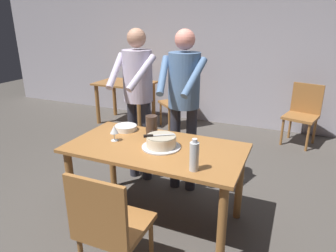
{
  "coord_description": "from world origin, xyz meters",
  "views": [
    {
      "loc": [
        1.07,
        -2.18,
        1.81
      ],
      "look_at": [
        0.06,
        0.15,
        0.9
      ],
      "focal_mm": 32.23,
      "sensor_mm": 36.0,
      "label": 1
    }
  ],
  "objects_px": {
    "main_dining_table": "(156,158)",
    "wine_glass_near": "(114,130)",
    "plate_stack": "(126,128)",
    "water_bottle": "(194,156)",
    "hurricane_lamp": "(152,126)",
    "background_chair_0": "(178,99)",
    "cake_on_platter": "(161,142)",
    "cake_knife": "(153,136)",
    "person_cutting_cake": "(184,95)",
    "background_table": "(125,91)",
    "background_chair_1": "(303,112)",
    "chair_near_side": "(109,225)",
    "person_standing_beside": "(138,90)"
  },
  "relations": [
    {
      "from": "cake_knife",
      "to": "water_bottle",
      "type": "relative_size",
      "value": 0.95
    },
    {
      "from": "main_dining_table",
      "to": "cake_on_platter",
      "type": "relative_size",
      "value": 4.55
    },
    {
      "from": "person_standing_beside",
      "to": "water_bottle",
      "type": "bearing_deg",
      "value": -43.73
    },
    {
      "from": "main_dining_table",
      "to": "cake_knife",
      "type": "relative_size",
      "value": 6.49
    },
    {
      "from": "main_dining_table",
      "to": "wine_glass_near",
      "type": "relative_size",
      "value": 10.75
    },
    {
      "from": "plate_stack",
      "to": "background_table",
      "type": "distance_m",
      "value": 2.5
    },
    {
      "from": "wine_glass_near",
      "to": "water_bottle",
      "type": "relative_size",
      "value": 0.58
    },
    {
      "from": "background_chair_0",
      "to": "main_dining_table",
      "type": "bearing_deg",
      "value": -72.78
    },
    {
      "from": "cake_on_platter",
      "to": "hurricane_lamp",
      "type": "bearing_deg",
      "value": 134.22
    },
    {
      "from": "background_chair_0",
      "to": "person_cutting_cake",
      "type": "bearing_deg",
      "value": -67.1
    },
    {
      "from": "main_dining_table",
      "to": "water_bottle",
      "type": "xyz_separation_m",
      "value": [
        0.45,
        -0.28,
        0.23
      ]
    },
    {
      "from": "cake_knife",
      "to": "background_chair_1",
      "type": "xyz_separation_m",
      "value": [
        1.2,
        2.62,
        -0.37
      ]
    },
    {
      "from": "person_standing_beside",
      "to": "chair_near_side",
      "type": "xyz_separation_m",
      "value": [
        0.55,
        -1.44,
        -0.58
      ]
    },
    {
      "from": "cake_knife",
      "to": "background_chair_0",
      "type": "bearing_deg",
      "value": 106.87
    },
    {
      "from": "cake_knife",
      "to": "water_bottle",
      "type": "height_order",
      "value": "water_bottle"
    },
    {
      "from": "person_cutting_cake",
      "to": "background_chair_1",
      "type": "distance_m",
      "value": 2.35
    },
    {
      "from": "cake_on_platter",
      "to": "background_table",
      "type": "bearing_deg",
      "value": 127.2
    },
    {
      "from": "hurricane_lamp",
      "to": "background_chair_1",
      "type": "xyz_separation_m",
      "value": [
        1.33,
        2.39,
        -0.37
      ]
    },
    {
      "from": "cake_on_platter",
      "to": "cake_knife",
      "type": "bearing_deg",
      "value": -146.99
    },
    {
      "from": "hurricane_lamp",
      "to": "background_table",
      "type": "xyz_separation_m",
      "value": [
        -1.62,
        2.19,
        -0.28
      ]
    },
    {
      "from": "person_standing_beside",
      "to": "background_chair_1",
      "type": "height_order",
      "value": "person_standing_beside"
    },
    {
      "from": "person_cutting_cake",
      "to": "background_table",
      "type": "relative_size",
      "value": 1.72
    },
    {
      "from": "wine_glass_near",
      "to": "person_cutting_cake",
      "type": "relative_size",
      "value": 0.08
    },
    {
      "from": "main_dining_table",
      "to": "cake_on_platter",
      "type": "bearing_deg",
      "value": -1.91
    },
    {
      "from": "chair_near_side",
      "to": "background_chair_1",
      "type": "relative_size",
      "value": 1.0
    },
    {
      "from": "cake_on_platter",
      "to": "hurricane_lamp",
      "type": "height_order",
      "value": "hurricane_lamp"
    },
    {
      "from": "plate_stack",
      "to": "water_bottle",
      "type": "height_order",
      "value": "water_bottle"
    },
    {
      "from": "plate_stack",
      "to": "chair_near_side",
      "type": "xyz_separation_m",
      "value": [
        0.48,
        -1.04,
        -0.28
      ]
    },
    {
      "from": "chair_near_side",
      "to": "cake_on_platter",
      "type": "bearing_deg",
      "value": 88.04
    },
    {
      "from": "cake_on_platter",
      "to": "hurricane_lamp",
      "type": "xyz_separation_m",
      "value": [
        -0.18,
        0.19,
        0.06
      ]
    },
    {
      "from": "background_chair_0",
      "to": "background_table",
      "type": "bearing_deg",
      "value": -170.44
    },
    {
      "from": "hurricane_lamp",
      "to": "background_chair_0",
      "type": "xyz_separation_m",
      "value": [
        -0.66,
        2.36,
        -0.37
      ]
    },
    {
      "from": "person_cutting_cake",
      "to": "wine_glass_near",
      "type": "bearing_deg",
      "value": -123.34
    },
    {
      "from": "plate_stack",
      "to": "hurricane_lamp",
      "type": "bearing_deg",
      "value": -11.36
    },
    {
      "from": "person_standing_beside",
      "to": "hurricane_lamp",
      "type": "bearing_deg",
      "value": -49.47
    },
    {
      "from": "wine_glass_near",
      "to": "water_bottle",
      "type": "xyz_separation_m",
      "value": [
        0.85,
        -0.25,
        0.01
      ]
    },
    {
      "from": "person_cutting_cake",
      "to": "background_chair_0",
      "type": "xyz_separation_m",
      "value": [
        -0.81,
        1.92,
        -0.58
      ]
    },
    {
      "from": "water_bottle",
      "to": "background_chair_1",
      "type": "bearing_deg",
      "value": 75.33
    },
    {
      "from": "water_bottle",
      "to": "background_chair_1",
      "type": "relative_size",
      "value": 0.28
    },
    {
      "from": "main_dining_table",
      "to": "background_chair_1",
      "type": "relative_size",
      "value": 1.72
    },
    {
      "from": "background_table",
      "to": "background_chair_0",
      "type": "relative_size",
      "value": 1.11
    },
    {
      "from": "cake_knife",
      "to": "background_chair_0",
      "type": "xyz_separation_m",
      "value": [
        -0.78,
        2.59,
        -0.37
      ]
    },
    {
      "from": "hurricane_lamp",
      "to": "background_chair_0",
      "type": "relative_size",
      "value": 0.23
    },
    {
      "from": "background_table",
      "to": "person_standing_beside",
      "type": "bearing_deg",
      "value": -54.63
    },
    {
      "from": "wine_glass_near",
      "to": "background_chair_0",
      "type": "bearing_deg",
      "value": 98.53
    },
    {
      "from": "chair_near_side",
      "to": "background_chair_1",
      "type": "height_order",
      "value": "same"
    },
    {
      "from": "main_dining_table",
      "to": "cake_on_platter",
      "type": "xyz_separation_m",
      "value": [
        0.06,
        -0.0,
        0.17
      ]
    },
    {
      "from": "hurricane_lamp",
      "to": "background_chair_0",
      "type": "bearing_deg",
      "value": 105.64
    },
    {
      "from": "background_chair_0",
      "to": "background_chair_1",
      "type": "xyz_separation_m",
      "value": [
        1.99,
        0.03,
        0.0
      ]
    },
    {
      "from": "person_standing_beside",
      "to": "background_chair_0",
      "type": "xyz_separation_m",
      "value": [
        -0.26,
        1.89,
        -0.58
      ]
    }
  ]
}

